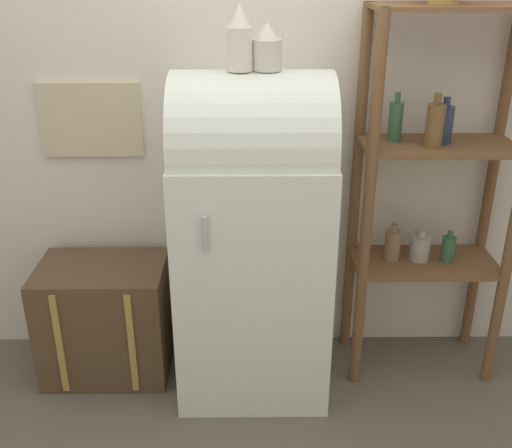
{
  "coord_description": "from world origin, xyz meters",
  "views": [
    {
      "loc": [
        -0.01,
        -2.18,
        1.89
      ],
      "look_at": [
        0.02,
        0.24,
        0.82
      ],
      "focal_mm": 42.0,
      "sensor_mm": 36.0,
      "label": 1
    }
  ],
  "objects_px": {
    "vase_left": "(240,40)",
    "vase_center": "(267,48)",
    "refrigerator": "(253,233)",
    "suitcase_trunk": "(106,319)"
  },
  "relations": [
    {
      "from": "refrigerator",
      "to": "suitcase_trunk",
      "type": "height_order",
      "value": "refrigerator"
    },
    {
      "from": "vase_center",
      "to": "vase_left",
      "type": "bearing_deg",
      "value": -173.38
    },
    {
      "from": "vase_left",
      "to": "vase_center",
      "type": "height_order",
      "value": "vase_left"
    },
    {
      "from": "suitcase_trunk",
      "to": "vase_left",
      "type": "height_order",
      "value": "vase_left"
    },
    {
      "from": "vase_left",
      "to": "suitcase_trunk",
      "type": "bearing_deg",
      "value": 173.71
    },
    {
      "from": "vase_left",
      "to": "vase_center",
      "type": "xyz_separation_m",
      "value": [
        0.11,
        0.01,
        -0.03
      ]
    },
    {
      "from": "vase_left",
      "to": "vase_center",
      "type": "distance_m",
      "value": 0.11
    },
    {
      "from": "refrigerator",
      "to": "suitcase_trunk",
      "type": "xyz_separation_m",
      "value": [
        -0.72,
        0.06,
        -0.49
      ]
    },
    {
      "from": "suitcase_trunk",
      "to": "vase_center",
      "type": "height_order",
      "value": "vase_center"
    },
    {
      "from": "suitcase_trunk",
      "to": "refrigerator",
      "type": "bearing_deg",
      "value": -4.97
    }
  ]
}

